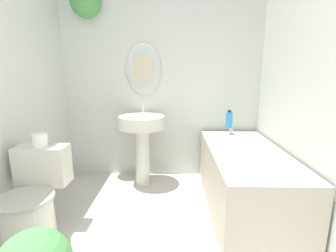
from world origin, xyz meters
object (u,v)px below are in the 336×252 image
(toilet, at_px, (33,204))
(pedestal_sink, at_px, (142,134))
(shampoo_bottle, at_px, (229,120))
(toilet_paper_roll, at_px, (40,140))
(bathtub, at_px, (245,178))

(toilet, xyz_separation_m, pedestal_sink, (0.69, 0.98, 0.29))
(toilet, xyz_separation_m, shampoo_bottle, (1.65, 1.08, 0.43))
(toilet_paper_roll, bearing_deg, shampoo_bottle, 28.13)
(pedestal_sink, relative_size, shampoo_bottle, 4.53)
(bathtub, relative_size, toilet_paper_roll, 13.11)
(bathtub, xyz_separation_m, shampoo_bottle, (-0.04, 0.57, 0.44))
(toilet, relative_size, toilet_paper_roll, 6.26)
(toilet, xyz_separation_m, toilet_paper_roll, (-0.00, 0.19, 0.43))
(toilet, bearing_deg, shampoo_bottle, 33.04)
(toilet, height_order, shampoo_bottle, shampoo_bottle)
(bathtub, distance_m, toilet_paper_roll, 1.78)
(pedestal_sink, relative_size, bathtub, 0.62)
(bathtub, distance_m, shampoo_bottle, 0.72)
(toilet, bearing_deg, toilet_paper_roll, 90.00)
(toilet, distance_m, shampoo_bottle, 2.02)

